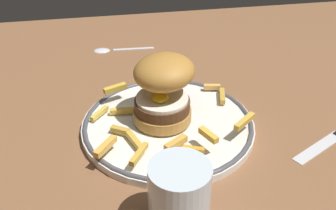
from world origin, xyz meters
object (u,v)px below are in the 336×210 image
Objects in this scene: burger at (163,88)px; spoon at (108,49)px; dinner_plate at (168,125)px; water_glass at (179,202)px.

burger is 0.83× the size of spoon.
dinner_plate is 2.99× the size of water_glass.
burger reaches higher than water_glass.
dinner_plate is at bearing -67.66° from burger.
burger is 1.20× the size of water_glass.
burger is 20.90cm from water_glass.
burger reaches higher than spoon.
spoon is at bearing 96.62° from water_glass.
dinner_plate reaches higher than spoon.
burger reaches higher than dinner_plate.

